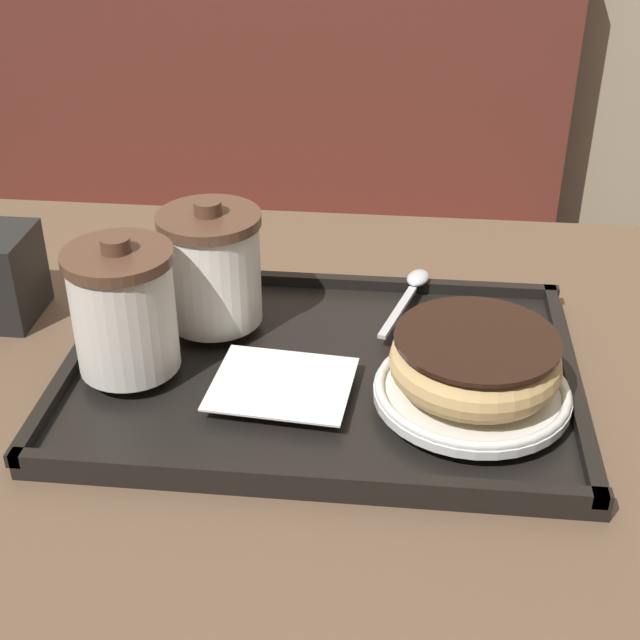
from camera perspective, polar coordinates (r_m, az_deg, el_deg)
name	(u,v)px	position (r m, az deg, el deg)	size (l,w,h in m)	color
booth_bench	(256,315)	(1.78, -4.14, 0.34)	(1.16, 0.44, 1.00)	brown
cafe_table	(320,532)	(0.90, 0.00, -13.43)	(1.05, 0.81, 0.75)	brown
serving_tray	(320,373)	(0.82, 0.00, -3.41)	(0.46, 0.33, 0.02)	black
napkin_paper	(282,384)	(0.77, -2.45, -4.09)	(0.13, 0.11, 0.00)	white
coffee_cup_front	(124,309)	(0.79, -12.46, 0.67)	(0.09, 0.09, 0.13)	white
coffee_cup_rear	(212,267)	(0.85, -6.94, 3.40)	(0.10, 0.10, 0.12)	white
plate_with_chocolate_donut	(472,391)	(0.77, 9.69, -4.47)	(0.17, 0.17, 0.01)	white
donut_chocolate_glazed	(475,360)	(0.75, 9.89, -2.56)	(0.14, 0.14, 0.05)	#DBB270
spoon	(413,287)	(0.92, 5.95, 2.13)	(0.05, 0.14, 0.01)	silver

